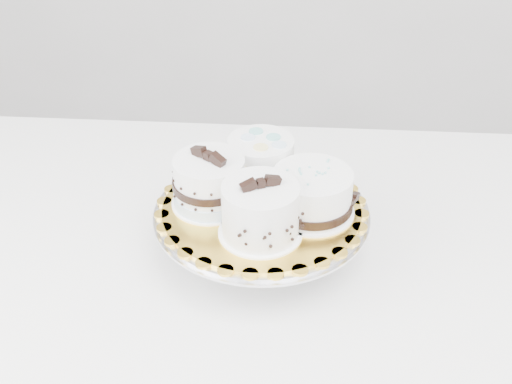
# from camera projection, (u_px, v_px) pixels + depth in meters

# --- Properties ---
(table) EXTENTS (1.27, 0.87, 0.75)m
(table) POSITION_uv_depth(u_px,v_px,m) (263.00, 282.00, 1.08)
(table) COLOR white
(table) RESTS_ON floor
(cake_stand) EXTENTS (0.33, 0.33, 0.09)m
(cake_stand) POSITION_uv_depth(u_px,v_px,m) (261.00, 224.00, 0.99)
(cake_stand) COLOR gray
(cake_stand) RESTS_ON table
(cake_board) EXTENTS (0.36, 0.36, 0.00)m
(cake_board) POSITION_uv_depth(u_px,v_px,m) (262.00, 208.00, 0.98)
(cake_board) COLOR gold
(cake_board) RESTS_ON cake_stand
(cake_swirl) EXTENTS (0.15, 0.15, 0.10)m
(cake_swirl) POSITION_uv_depth(u_px,v_px,m) (260.00, 212.00, 0.90)
(cake_swirl) COLOR white
(cake_swirl) RESTS_ON cake_board
(cake_banded) EXTENTS (0.15, 0.15, 0.10)m
(cake_banded) POSITION_uv_depth(u_px,v_px,m) (210.00, 184.00, 0.96)
(cake_banded) COLOR white
(cake_banded) RESTS_ON cake_board
(cake_dots) EXTENTS (0.14, 0.14, 0.08)m
(cake_dots) POSITION_uv_depth(u_px,v_px,m) (261.00, 161.00, 1.01)
(cake_dots) COLOR white
(cake_dots) RESTS_ON cake_board
(cake_ribbon) EXTENTS (0.15, 0.15, 0.07)m
(cake_ribbon) POSITION_uv_depth(u_px,v_px,m) (313.00, 194.00, 0.95)
(cake_ribbon) COLOR white
(cake_ribbon) RESTS_ON cake_board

